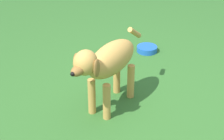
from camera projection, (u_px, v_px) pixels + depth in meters
ground at (137, 117)px, 2.78m from camera, size 14.00×14.00×0.00m
dog at (108, 62)px, 2.69m from camera, size 0.74×0.66×0.63m
water_bowl at (147, 49)px, 3.80m from camera, size 0.22×0.22×0.06m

